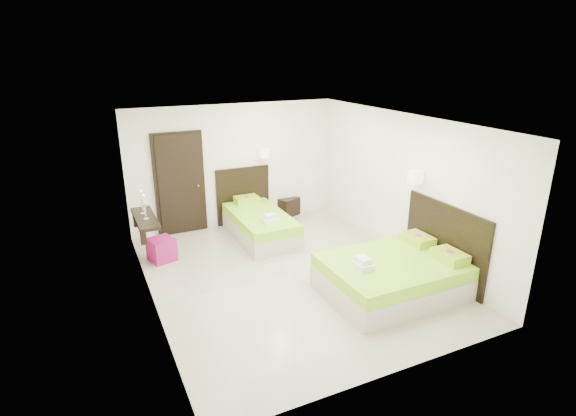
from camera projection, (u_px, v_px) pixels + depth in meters
name	position (u px, v px, depth m)	size (l,w,h in m)	color
floor	(290.00, 275.00, 7.65)	(5.50, 5.50, 0.00)	beige
bed_single	(259.00, 222.00, 9.17)	(1.20, 2.00, 1.65)	beige
bed_double	(397.00, 273.00, 7.05)	(2.09, 1.78, 1.72)	beige
nightstand	(287.00, 206.00, 10.43)	(0.46, 0.41, 0.41)	black
ottoman	(162.00, 250.00, 8.13)	(0.42, 0.42, 0.42)	#8F1359
door	(180.00, 184.00, 9.12)	(1.02, 0.15, 2.14)	black
console_shelf	(145.00, 219.00, 7.91)	(0.35, 1.20, 0.78)	black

